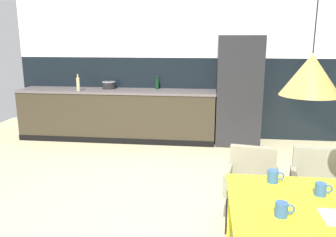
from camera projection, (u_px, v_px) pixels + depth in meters
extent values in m
plane|color=#C9BA8B|center=(175.00, 223.00, 3.45)|extent=(8.47, 8.47, 0.00)
cube|color=black|center=(192.00, 98.00, 6.37)|extent=(6.52, 0.12, 1.47)
cube|color=silver|center=(194.00, 15.00, 6.03)|extent=(6.52, 0.12, 1.47)
cube|color=#322C1F|center=(117.00, 116.00, 6.24)|extent=(3.52, 0.60, 0.87)
cube|color=#5C5353|center=(116.00, 91.00, 6.14)|extent=(3.55, 0.63, 0.04)
cube|color=black|center=(113.00, 141.00, 6.04)|extent=(3.52, 0.01, 0.10)
cube|color=#232326|center=(238.00, 91.00, 5.88)|extent=(0.75, 0.60, 1.86)
cylinder|color=gold|center=(229.00, 217.00, 2.89)|extent=(0.04, 0.04, 0.69)
cube|color=gray|center=(318.00, 192.00, 3.19)|extent=(0.55, 0.54, 0.06)
cube|color=gray|center=(317.00, 165.00, 3.33)|extent=(0.46, 0.16, 0.34)
cube|color=gray|center=(293.00, 180.00, 3.23)|extent=(0.12, 0.42, 0.14)
cylinder|color=black|center=(294.00, 221.00, 3.12)|extent=(0.02, 0.02, 0.39)
cylinder|color=black|center=(335.00, 208.00, 3.36)|extent=(0.02, 0.02, 0.39)
cylinder|color=black|center=(292.00, 202.00, 3.48)|extent=(0.02, 0.02, 0.39)
cylinder|color=black|center=(336.00, 235.00, 3.23)|extent=(0.09, 0.41, 0.02)
cylinder|color=black|center=(291.00, 229.00, 3.34)|extent=(0.09, 0.41, 0.02)
cube|color=gray|center=(251.00, 188.00, 3.29)|extent=(0.55, 0.54, 0.06)
cube|color=gray|center=(253.00, 162.00, 3.44)|extent=(0.46, 0.16, 0.32)
cube|color=gray|center=(275.00, 181.00, 3.21)|extent=(0.12, 0.42, 0.14)
cube|color=gray|center=(228.00, 176.00, 3.33)|extent=(0.12, 0.42, 0.14)
cylinder|color=black|center=(270.00, 222.00, 3.11)|extent=(0.02, 0.02, 0.38)
cylinder|color=black|center=(226.00, 215.00, 3.22)|extent=(0.02, 0.02, 0.38)
cylinder|color=black|center=(271.00, 203.00, 3.47)|extent=(0.02, 0.02, 0.38)
cylinder|color=black|center=(231.00, 198.00, 3.58)|extent=(0.02, 0.02, 0.38)
cylinder|color=black|center=(269.00, 229.00, 3.33)|extent=(0.09, 0.41, 0.02)
cylinder|color=black|center=(228.00, 223.00, 3.44)|extent=(0.09, 0.41, 0.02)
cube|color=white|center=(332.00, 217.00, 2.14)|extent=(0.13, 0.21, 0.01)
cylinder|color=#335B93|center=(320.00, 189.00, 2.44)|extent=(0.08, 0.08, 0.09)
torus|color=#335B93|center=(328.00, 189.00, 2.44)|extent=(0.06, 0.01, 0.06)
cylinder|color=#335B93|center=(273.00, 176.00, 2.66)|extent=(0.08, 0.08, 0.10)
torus|color=#335B93|center=(280.00, 176.00, 2.65)|extent=(0.07, 0.01, 0.07)
cylinder|color=#335B93|center=(281.00, 209.00, 2.15)|extent=(0.08, 0.08, 0.09)
torus|color=#335B93|center=(290.00, 209.00, 2.15)|extent=(0.06, 0.01, 0.06)
cylinder|color=black|center=(109.00, 85.00, 6.25)|extent=(0.23, 0.23, 0.12)
cylinder|color=gray|center=(109.00, 82.00, 6.24)|extent=(0.24, 0.24, 0.01)
sphere|color=black|center=(109.00, 81.00, 6.23)|extent=(0.02, 0.02, 0.02)
cylinder|color=#0F3319|center=(157.00, 84.00, 6.20)|extent=(0.06, 0.06, 0.19)
cylinder|color=#0F3319|center=(157.00, 77.00, 6.17)|extent=(0.02, 0.02, 0.05)
cylinder|color=tan|center=(78.00, 84.00, 5.99)|extent=(0.06, 0.06, 0.23)
cylinder|color=tan|center=(78.00, 76.00, 5.95)|extent=(0.02, 0.02, 0.06)
cone|color=#BD9746|center=(311.00, 75.00, 2.11)|extent=(0.37, 0.37, 0.26)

